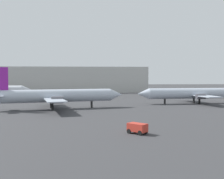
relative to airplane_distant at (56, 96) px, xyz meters
name	(u,v)px	position (x,y,z in m)	size (l,w,h in m)	color
airplane_distant	(56,96)	(0.00, 0.00, 0.00)	(31.01, 23.48, 9.30)	#B2BCCC
airplane_far_left	(193,93)	(35.71, 10.82, -0.18)	(31.30, 19.89, 9.25)	#B2BCCC
baggage_cart	(137,128)	(14.24, -27.67, -2.22)	(2.62, 2.61, 1.30)	red
terminal_building	(59,80)	(-9.72, 75.09, 3.26)	(87.38, 19.89, 12.48)	#B7B7B2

